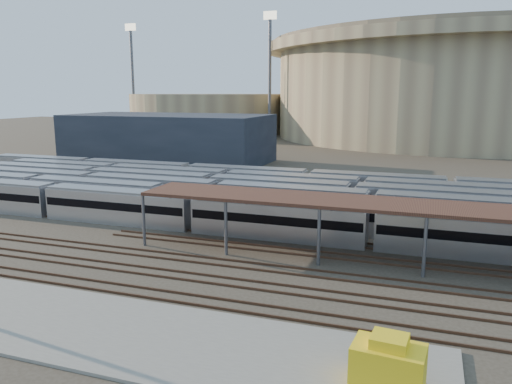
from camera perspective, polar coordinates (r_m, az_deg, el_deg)
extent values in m
plane|color=#383026|center=(45.23, -4.74, -7.56)|extent=(420.00, 420.00, 0.00)
cube|color=gray|center=(36.01, -22.42, -13.34)|extent=(50.00, 9.00, 0.20)
cube|color=silver|center=(54.14, -7.14, -2.45)|extent=(112.00, 2.90, 3.60)
cube|color=silver|center=(53.97, 6.83, -2.48)|extent=(112.00, 2.90, 3.60)
cube|color=silver|center=(61.94, -4.48, -0.64)|extent=(112.00, 2.90, 3.60)
cube|color=silver|center=(61.59, 10.94, -0.88)|extent=(112.00, 2.90, 3.60)
cube|color=silver|center=(65.59, 11.96, -0.18)|extent=(112.00, 2.90, 3.60)
cube|color=silver|center=(71.04, 5.98, 0.88)|extent=(112.00, 2.90, 3.60)
cylinder|color=#55555A|center=(49.26, -12.72, -3.18)|extent=(0.30, 0.30, 5.00)
cylinder|color=#55555A|center=(53.78, -9.69, -1.85)|extent=(0.30, 0.30, 5.00)
cylinder|color=#55555A|center=(45.41, -3.46, -4.16)|extent=(0.30, 0.30, 5.00)
cylinder|color=#55555A|center=(50.27, -1.09, -2.61)|extent=(0.30, 0.30, 5.00)
cylinder|color=#55555A|center=(42.95, 7.20, -5.14)|extent=(0.30, 0.30, 5.00)
cylinder|color=#55555A|center=(48.06, 8.56, -3.39)|extent=(0.30, 0.30, 5.00)
cylinder|color=#55555A|center=(42.12, 18.73, -6.00)|extent=(0.30, 0.30, 5.00)
cylinder|color=#55555A|center=(47.32, 18.83, -4.12)|extent=(0.30, 0.30, 5.00)
cube|color=#371D16|center=(44.30, 24.54, -2.04)|extent=(60.00, 6.00, 0.30)
cube|color=#4C3323|center=(43.70, -5.68, -8.13)|extent=(170.00, 0.12, 0.18)
cube|color=#4C3323|center=(44.99, -4.87, -7.54)|extent=(170.00, 0.12, 0.18)
cube|color=#4C3323|center=(40.34, -8.10, -9.89)|extent=(170.00, 0.12, 0.18)
cube|color=#4C3323|center=(41.59, -7.14, -9.20)|extent=(170.00, 0.12, 0.18)
cube|color=#4C3323|center=(37.11, -10.98, -11.92)|extent=(170.00, 0.12, 0.18)
cube|color=#4C3323|center=(38.30, -9.84, -11.12)|extent=(170.00, 0.12, 0.18)
cylinder|color=tan|center=(179.20, 21.99, 10.33)|extent=(116.00, 116.00, 28.00)
cylinder|color=tan|center=(179.82, 22.37, 15.26)|extent=(124.00, 124.00, 3.00)
cylinder|color=#6B5F4C|center=(180.02, 22.43, 15.97)|extent=(120.00, 120.00, 1.50)
cylinder|color=tan|center=(186.14, -5.47, 8.93)|extent=(56.00, 56.00, 14.00)
cube|color=#1E232D|center=(108.16, -9.97, 6.06)|extent=(42.00, 20.00, 10.00)
cylinder|color=#55555A|center=(156.48, 1.58, 12.57)|extent=(1.00, 1.00, 36.00)
cube|color=#FFF2CC|center=(158.07, 1.62, 19.54)|extent=(4.00, 0.60, 2.40)
cylinder|color=#55555A|center=(189.27, -13.89, 12.03)|extent=(1.00, 1.00, 36.00)
cube|color=#FFF2CC|center=(190.58, -14.17, 17.81)|extent=(4.00, 0.60, 2.40)
cylinder|color=#55555A|center=(200.97, 11.61, 12.07)|extent=(1.00, 1.00, 36.00)
cube|color=#FFF2CC|center=(202.21, 11.84, 17.51)|extent=(4.00, 0.60, 2.40)
cube|color=yellow|center=(26.93, 14.85, -18.72)|extent=(3.69, 2.51, 2.19)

